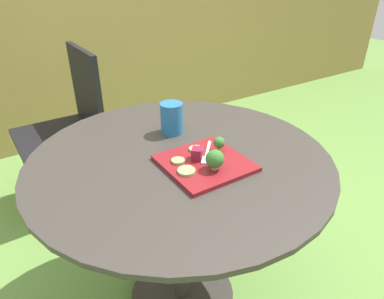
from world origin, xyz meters
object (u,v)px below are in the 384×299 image
(patio_chair, at_px, (71,118))
(salad_plate, at_px, (205,163))
(drinking_glass, at_px, (172,120))
(fork, at_px, (207,154))

(patio_chair, distance_m, salad_plate, 1.12)
(patio_chair, distance_m, drinking_glass, 0.89)
(salad_plate, relative_size, fork, 2.04)
(fork, bearing_deg, salad_plate, -134.10)
(fork, bearing_deg, patio_chair, 99.78)
(patio_chair, bearing_deg, salad_plate, -81.95)
(patio_chair, distance_m, fork, 1.10)
(salad_plate, bearing_deg, drinking_glass, 83.29)
(patio_chair, height_order, fork, patio_chair)
(patio_chair, relative_size, fork, 7.11)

